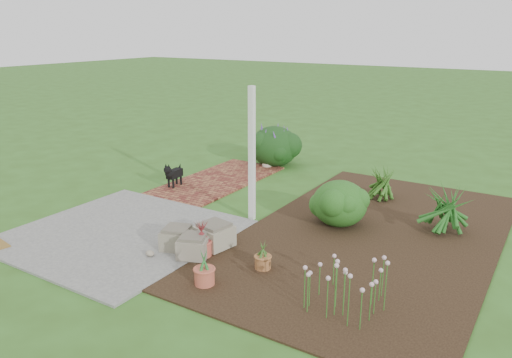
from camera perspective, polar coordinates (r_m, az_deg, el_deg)
The scene contains 18 objects.
ground at distance 9.55m, azimuth -2.30°, elevation -4.43°, with size 80.00×80.00×0.00m, color #32591C.
concrete_patio at distance 9.09m, azimuth -15.22°, elevation -6.02°, with size 3.50×3.50×0.04m, color #60605D.
brick_path at distance 11.82m, azimuth -4.29°, elevation -0.12°, with size 1.60×3.50×0.04m, color maroon.
garden_bed at distance 8.92m, azimuth 13.03°, elevation -6.36°, with size 4.00×7.00×0.03m, color black.
veranda_post at distance 9.08m, azimuth -0.48°, elevation 2.76°, with size 0.10×0.10×2.50m, color white.
stone_trough_near at distance 7.91m, azimuth -7.15°, elevation -7.72°, with size 0.45×0.45×0.30m, color #756F5A.
stone_trough_mid at distance 8.23m, azimuth -8.98°, elevation -6.77°, with size 0.46×0.46×0.31m, color #746C59.
stone_trough_far at distance 8.22m, azimuth -4.76°, elevation -6.52°, with size 0.51×0.51×0.34m, color gray.
black_dog at distance 11.31m, azimuth -9.45°, elevation 0.65°, with size 0.21×0.61×0.52m.
cream_ceramic_urn at distance 12.87m, azimuth 1.27°, elevation 2.23°, with size 0.26×0.26×0.34m, color beige.
evergreen_shrub at distance 9.14m, azimuth 9.55°, elevation -2.63°, with size 0.99×0.99×0.84m, color #193F0C.
agapanthus_clump_back at distance 9.28m, azimuth 20.90°, elevation -2.77°, with size 1.09×1.09×0.99m, color #123E14, non-canonical shape.
agapanthus_clump_front at distance 10.73m, azimuth 14.23°, elevation -0.14°, with size 0.88×0.88×0.79m, color #1F3E12, non-canonical shape.
pink_flower_patch at distance 6.61m, azimuth 10.52°, elevation -11.33°, with size 1.08×1.08×0.69m, color #113D0F, non-canonical shape.
terracotta_pot_bronze at distance 7.95m, azimuth -6.19°, elevation -7.88°, with size 0.30×0.30×0.24m, color #B84E3E.
terracotta_pot_small_left at distance 7.52m, azimuth 0.80°, elevation -9.48°, with size 0.24×0.24×0.20m, color #945C32.
terracotta_pot_small_right at distance 7.12m, azimuth -5.91°, elevation -11.00°, with size 0.28×0.28×0.24m, color #B4533C.
purple_flowering_bush at distance 13.05m, azimuth 2.09°, elevation 3.88°, with size 1.25×1.25×1.06m, color black.
Camera 1 is at (5.07, -7.31, 3.47)m, focal length 35.00 mm.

